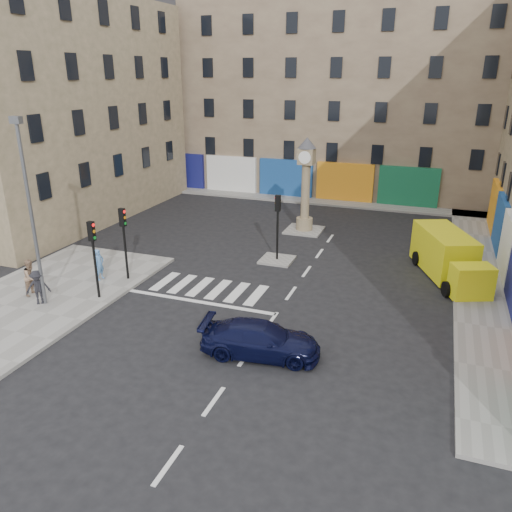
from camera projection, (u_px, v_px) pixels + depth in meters
The scene contains 18 objects.
ground at pixel (264, 331), 20.70m from camera, with size 120.00×120.00×0.00m, color black.
sidewalk_left at pixel (19, 309), 22.45m from camera, with size 7.00×16.00×0.15m, color gray.
sidewalk_right at pixel (479, 271), 26.69m from camera, with size 2.60×30.00×0.15m, color gray.
sidewalk_far at pixel (306, 200), 41.51m from camera, with size 32.00×2.40×0.15m, color gray.
island_near at pixel (277, 260), 28.37m from camera, with size 1.80×1.80×0.12m, color gray.
island_far at pixel (304, 230), 33.65m from camera, with size 2.40×2.40×0.12m, color gray.
building_far at pixel (326, 91), 43.68m from camera, with size 32.00×10.00×17.00m, color gray.
building_left at pixel (64, 111), 34.76m from camera, with size 8.00×20.00×15.00m, color tan.
traffic_light_left_near at pixel (93, 247), 22.63m from camera, with size 0.28×0.22×3.70m.
traffic_light_left_far at pixel (124, 232), 24.75m from camera, with size 0.28×0.22×3.70m.
traffic_light_island at pixel (278, 217), 27.49m from camera, with size 0.28×0.22×3.70m.
lamp_post at pixel (30, 205), 21.25m from camera, with size 0.50×0.25×8.30m.
clock_pillar at pixel (306, 179), 32.43m from camera, with size 1.20×1.20×6.10m.
navy_sedan at pixel (261, 339), 18.77m from camera, with size 1.84×4.51×1.31m, color black.
yellow_van at pixel (448, 256), 25.80m from camera, with size 4.10×6.52×2.28m.
pedestrian_blue at pixel (99, 264), 25.23m from camera, with size 0.59×0.38×1.61m, color #578AC7.
pedestrian_tan at pixel (31, 277), 23.50m from camera, with size 0.85×0.67×1.76m, color #98785D.
pedestrian_dark at pixel (38, 287), 22.56m from camera, with size 1.04×0.60×1.61m, color black.
Camera 1 is at (5.97, -17.32, 10.14)m, focal length 35.00 mm.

